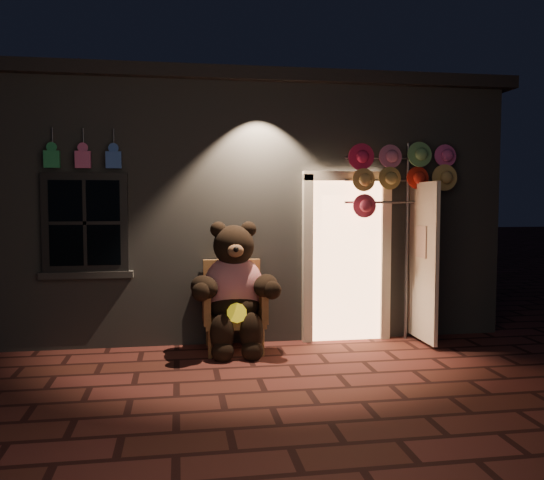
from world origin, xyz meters
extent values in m
plane|color=maroon|center=(0.00, 0.00, 0.00)|extent=(60.00, 60.00, 0.00)
cube|color=slate|center=(0.00, 4.00, 1.65)|extent=(7.00, 5.00, 3.30)
cube|color=black|center=(0.00, 4.00, 3.38)|extent=(7.30, 5.30, 0.16)
cube|color=black|center=(-1.90, 1.46, 1.55)|extent=(1.00, 0.10, 1.20)
cube|color=black|center=(-1.90, 1.43, 1.55)|extent=(0.82, 0.06, 1.02)
cube|color=slate|center=(-1.90, 1.46, 0.92)|extent=(1.10, 0.14, 0.08)
cube|color=#EBA16A|center=(1.35, 1.48, 1.05)|extent=(0.92, 0.10, 2.10)
cube|color=beige|center=(0.83, 1.44, 1.05)|extent=(0.12, 0.12, 2.20)
cube|color=beige|center=(1.87, 1.44, 1.05)|extent=(0.12, 0.12, 2.20)
cube|color=beige|center=(1.35, 1.44, 2.13)|extent=(1.16, 0.12, 0.12)
cube|color=beige|center=(2.25, 1.10, 1.05)|extent=(0.05, 0.80, 2.00)
cube|color=#268D4F|center=(-2.25, 1.38, 2.30)|extent=(0.18, 0.07, 0.20)
cylinder|color=#59595E|center=(-2.25, 1.44, 2.55)|extent=(0.02, 0.02, 0.25)
cube|color=#CA5387|center=(-1.90, 1.38, 2.30)|extent=(0.18, 0.07, 0.20)
cylinder|color=#59595E|center=(-1.90, 1.44, 2.55)|extent=(0.02, 0.02, 0.25)
cube|color=#3258AF|center=(-1.55, 1.38, 2.30)|extent=(0.18, 0.07, 0.20)
cylinder|color=#59595E|center=(-1.55, 1.44, 2.55)|extent=(0.02, 0.02, 0.25)
cube|color=olive|center=(-0.15, 1.12, 0.37)|extent=(0.71, 0.66, 0.10)
cube|color=olive|center=(-0.14, 1.43, 0.73)|extent=(0.71, 0.08, 0.71)
cube|color=olive|center=(-0.48, 1.11, 0.58)|extent=(0.08, 0.61, 0.40)
cube|color=olive|center=(0.19, 1.10, 0.58)|extent=(0.08, 0.61, 0.40)
cylinder|color=olive|center=(-0.45, 0.84, 0.16)|extent=(0.05, 0.05, 0.32)
cylinder|color=olive|center=(0.16, 0.84, 0.16)|extent=(0.05, 0.05, 0.32)
cylinder|color=olive|center=(-0.45, 1.41, 0.16)|extent=(0.05, 0.05, 0.32)
cylinder|color=olive|center=(0.16, 1.41, 0.16)|extent=(0.05, 0.05, 0.32)
ellipsoid|color=red|center=(-0.15, 1.18, 0.78)|extent=(0.73, 0.58, 0.76)
ellipsoid|color=black|center=(-0.15, 1.10, 0.55)|extent=(0.60, 0.51, 0.36)
sphere|color=black|center=(-0.15, 1.13, 1.28)|extent=(0.49, 0.49, 0.49)
sphere|color=black|center=(-0.33, 1.16, 1.47)|extent=(0.19, 0.19, 0.19)
sphere|color=black|center=(0.04, 1.16, 1.47)|extent=(0.19, 0.19, 0.19)
ellipsoid|color=brown|center=(-0.15, 0.90, 1.24)|extent=(0.19, 0.14, 0.15)
ellipsoid|color=black|center=(-0.51, 0.95, 0.81)|extent=(0.43, 0.56, 0.28)
ellipsoid|color=black|center=(0.22, 0.94, 0.81)|extent=(0.43, 0.57, 0.28)
ellipsoid|color=black|center=(-0.32, 0.78, 0.30)|extent=(0.28, 0.28, 0.47)
ellipsoid|color=black|center=(0.02, 0.77, 0.30)|extent=(0.28, 0.28, 0.47)
sphere|color=black|center=(-0.32, 0.71, 0.10)|extent=(0.26, 0.26, 0.26)
sphere|color=black|center=(0.02, 0.71, 0.10)|extent=(0.26, 0.26, 0.26)
cylinder|color=yellow|center=(-0.15, 0.77, 0.53)|extent=(0.24, 0.10, 0.23)
cylinder|color=#59595E|center=(2.14, 1.38, 1.27)|extent=(0.04, 0.04, 2.55)
cylinder|color=#59595E|center=(1.86, 1.36, 2.36)|extent=(1.13, 0.03, 0.03)
cylinder|color=#59595E|center=(1.86, 1.36, 2.08)|extent=(1.13, 0.03, 0.03)
cylinder|color=#59595E|center=(1.86, 1.36, 1.79)|extent=(1.13, 0.03, 0.03)
cylinder|color=#C81E4D|center=(1.50, 1.30, 2.41)|extent=(0.32, 0.11, 0.32)
cylinder|color=#C96A94|center=(1.88, 1.27, 2.41)|extent=(0.32, 0.11, 0.32)
cylinder|color=#6CAE66|center=(2.26, 1.24, 2.41)|extent=(0.32, 0.11, 0.32)
cylinder|color=#E952A8|center=(2.63, 1.30, 2.41)|extent=(0.32, 0.11, 0.32)
cylinder|color=tan|center=(1.50, 1.27, 2.08)|extent=(0.32, 0.11, 0.32)
cylinder|color=#A5904A|center=(1.88, 1.24, 2.08)|extent=(0.32, 0.11, 0.32)
cylinder|color=red|center=(2.26, 1.30, 2.08)|extent=(0.32, 0.11, 0.32)
cylinder|color=#D8B15E|center=(2.63, 1.27, 2.08)|extent=(0.32, 0.11, 0.32)
cylinder|color=#D03B57|center=(1.50, 1.24, 1.75)|extent=(0.32, 0.11, 0.32)
camera|label=1|loc=(-0.80, -5.72, 1.83)|focal=38.00mm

